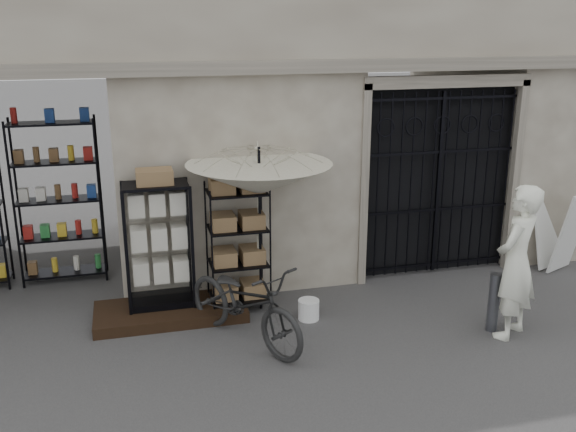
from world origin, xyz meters
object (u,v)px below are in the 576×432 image
object	(u,v)px
white_bucket	(309,310)
easel_sign	(559,229)
wire_rack	(238,249)
shopkeeper	(508,334)
display_cabinet	(159,251)
market_umbrella	(259,170)
steel_bollard	(494,302)
bicycle	(246,341)

from	to	relation	value
white_bucket	easel_sign	size ratio (longest dim) A/B	0.22
wire_rack	shopkeeper	bearing A→B (deg)	-4.40
display_cabinet	market_umbrella	bearing A→B (deg)	-3.23
display_cabinet	steel_bollard	xyz separation A→B (m)	(4.08, -1.56, -0.51)
white_bucket	steel_bollard	size ratio (longest dim) A/B	0.36
wire_rack	easel_sign	xyz separation A→B (m)	(5.18, 0.17, -0.19)
white_bucket	shopkeeper	xyz separation A→B (m)	(2.35, -1.06, -0.14)
steel_bollard	display_cabinet	bearing A→B (deg)	159.06
display_cabinet	steel_bollard	bearing A→B (deg)	-16.75
market_umbrella	shopkeeper	size ratio (longest dim) A/B	1.39
display_cabinet	white_bucket	xyz separation A→B (m)	(1.89, -0.66, -0.77)
display_cabinet	bicycle	world-z (taller)	display_cabinet
wire_rack	shopkeeper	xyz separation A→B (m)	(3.18, -1.65, -0.87)
steel_bollard	shopkeeper	bearing A→B (deg)	-47.90
display_cabinet	market_umbrella	size ratio (longest dim) A/B	0.67
wire_rack	shopkeeper	distance (m)	3.69
white_bucket	display_cabinet	bearing A→B (deg)	160.66
easel_sign	bicycle	bearing A→B (deg)	169.26
wire_rack	easel_sign	bearing A→B (deg)	24.83
shopkeeper	easel_sign	distance (m)	2.78
market_umbrella	bicycle	size ratio (longest dim) A/B	1.37
display_cabinet	shopkeeper	distance (m)	4.66
bicycle	easel_sign	xyz separation A→B (m)	(5.28, 1.16, 0.68)
easel_sign	wire_rack	bearing A→B (deg)	158.77
shopkeeper	display_cabinet	bearing A→B (deg)	-57.07
white_bucket	steel_bollard	distance (m)	2.39
display_cabinet	bicycle	size ratio (longest dim) A/B	0.91
white_bucket	wire_rack	bearing A→B (deg)	145.21
market_umbrella	white_bucket	size ratio (longest dim) A/B	9.62
market_umbrella	bicycle	bearing A→B (deg)	-113.59
display_cabinet	bicycle	distance (m)	1.69
white_bucket	easel_sign	xyz separation A→B (m)	(4.34, 0.75, 0.54)
wire_rack	bicycle	distance (m)	1.32
white_bucket	bicycle	distance (m)	1.03
display_cabinet	steel_bollard	world-z (taller)	display_cabinet
wire_rack	display_cabinet	bearing A→B (deg)	-161.45
market_umbrella	easel_sign	xyz separation A→B (m)	(4.89, 0.26, -1.29)
bicycle	easel_sign	distance (m)	5.44
white_bucket	shopkeeper	world-z (taller)	white_bucket
bicycle	shopkeeper	world-z (taller)	bicycle
bicycle	shopkeeper	size ratio (longest dim) A/B	1.02
white_bucket	steel_bollard	bearing A→B (deg)	-22.29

